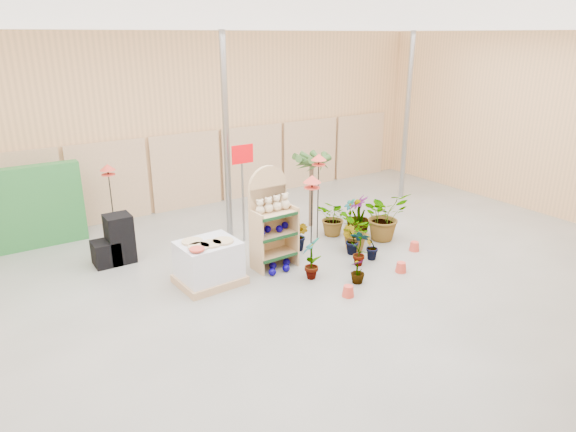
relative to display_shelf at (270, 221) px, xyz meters
name	(u,v)px	position (x,y,z in m)	size (l,w,h in m)	color
room	(292,164)	(0.05, -0.69, 1.28)	(15.20, 12.10, 4.70)	slate
display_shelf	(270,221)	(0.00, 0.00, 0.00)	(0.87, 0.56, 2.04)	tan
teddy_bears	(274,205)	(0.03, -0.10, 0.36)	(0.75, 0.20, 0.32)	beige
gazing_balls_shelf	(273,229)	(0.00, -0.11, -0.13)	(0.75, 0.26, 0.14)	#060065
gazing_balls_floor	(279,267)	(-0.01, -0.34, -0.85)	(0.63, 0.39, 0.15)	#060065
pallet_stack	(209,263)	(-1.39, -0.07, -0.52)	(1.21, 1.03, 0.86)	tan
charcoal_planters	(115,243)	(-2.58, 1.81, -0.51)	(0.80, 0.50, 1.00)	black
trellis_stock	(34,207)	(-3.75, 3.60, -0.03)	(2.00, 0.30, 1.80)	#287232
offer_sign	(243,174)	(0.15, 1.38, 0.64)	(0.50, 0.08, 2.20)	gray
bird_table_front	(312,182)	(0.53, -0.65, 0.86)	(0.34, 0.34, 1.93)	black
bird_table_right	(319,160)	(1.63, 0.64, 0.89)	(0.34, 0.34, 1.96)	black
bird_table_back	(108,170)	(-2.20, 3.27, 0.65)	(0.34, 0.34, 1.71)	black
palm	(312,161)	(1.97, 1.37, 0.69)	(0.70, 0.70, 1.89)	brown
potted_plant_0	(312,257)	(0.32, -0.95, -0.50)	(0.45, 0.30, 0.85)	#2C4D1F
potted_plant_1	(351,240)	(1.69, -0.47, -0.62)	(0.34, 0.27, 0.62)	#2C4D1F
potted_plant_2	(356,232)	(1.90, -0.39, -0.51)	(0.76, 0.66, 0.85)	#2C4D1F
potted_plant_3	(358,216)	(2.51, 0.25, -0.45)	(0.53, 0.53, 0.95)	#2C4D1F
potted_plant_4	(350,212)	(2.82, 0.92, -0.60)	(0.34, 0.23, 0.65)	#2C4D1F
potted_plant_5	(300,236)	(0.88, 0.26, -0.59)	(0.37, 0.30, 0.68)	#2C4D1F
potted_plant_6	(334,218)	(2.06, 0.56, -0.50)	(0.77, 0.67, 0.85)	#2C4D1F
potted_plant_7	(358,271)	(0.93, -1.59, -0.69)	(0.27, 0.27, 0.48)	#2C4D1F
potted_plant_8	(360,248)	(1.47, -1.02, -0.54)	(0.41, 0.27, 0.77)	#2C4D1F
potted_plant_9	(371,247)	(1.84, -0.94, -0.65)	(0.31, 0.25, 0.56)	#2C4D1F
potted_plant_10	(384,215)	(2.86, -0.23, -0.37)	(1.01, 0.88, 1.13)	#2C4D1F
potted_plant_11	(289,229)	(0.97, 0.80, -0.63)	(0.34, 0.34, 0.61)	#2C4D1F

